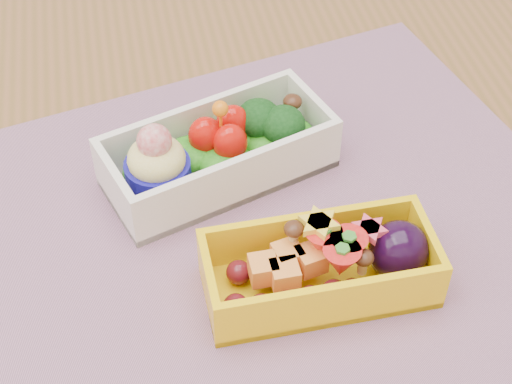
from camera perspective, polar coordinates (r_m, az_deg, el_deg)
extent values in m
cube|color=brown|center=(0.64, -4.65, -4.95)|extent=(1.20, 0.80, 0.04)
cube|color=#A4718F|center=(0.63, -0.58, -2.88)|extent=(0.60, 0.51, 0.00)
cube|color=white|center=(0.65, -2.68, 2.78)|extent=(0.20, 0.14, 0.05)
ellipsoid|color=green|center=(0.66, -2.66, 2.33)|extent=(0.18, 0.12, 0.02)
cylinder|color=#181498|center=(0.64, -6.90, 0.97)|extent=(0.05, 0.05, 0.03)
sphere|color=red|center=(0.61, -7.22, 3.59)|extent=(0.03, 0.03, 0.03)
ellipsoid|color=red|center=(0.65, -3.59, 3.99)|extent=(0.03, 0.02, 0.03)
ellipsoid|color=red|center=(0.64, -1.84, 3.49)|extent=(0.03, 0.02, 0.03)
ellipsoid|color=red|center=(0.66, -1.65, 4.85)|extent=(0.03, 0.02, 0.03)
sphere|color=orange|center=(0.63, -2.55, 5.91)|extent=(0.01, 0.01, 0.01)
ellipsoid|color=black|center=(0.66, 0.18, 5.24)|extent=(0.04, 0.04, 0.03)
ellipsoid|color=black|center=(0.66, 1.93, 4.76)|extent=(0.04, 0.04, 0.03)
ellipsoid|color=#3F2111|center=(0.67, 2.60, 6.41)|extent=(0.02, 0.02, 0.01)
cube|color=yellow|center=(0.58, 4.53, -5.42)|extent=(0.17, 0.07, 0.04)
ellipsoid|color=#5A1019|center=(0.57, 1.33, -6.76)|extent=(0.09, 0.04, 0.02)
cube|color=orange|center=(0.57, 2.13, -5.15)|extent=(0.04, 0.04, 0.02)
cone|color=red|center=(0.57, 4.74, -3.67)|extent=(0.03, 0.03, 0.03)
cone|color=red|center=(0.57, 6.50, -4.13)|extent=(0.03, 0.03, 0.03)
cone|color=red|center=(0.56, 6.03, -5.00)|extent=(0.03, 0.03, 0.03)
cylinder|color=yellow|center=(0.56, 4.48, -2.23)|extent=(0.03, 0.03, 0.01)
cylinder|color=#E53F5B|center=(0.57, 8.03, -2.63)|extent=(0.03, 0.03, 0.01)
ellipsoid|color=#3F2111|center=(0.57, 2.65, -3.67)|extent=(0.01, 0.01, 0.01)
ellipsoid|color=#3F2111|center=(0.57, 7.56, -5.13)|extent=(0.01, 0.01, 0.01)
ellipsoid|color=black|center=(0.59, 10.05, -4.11)|extent=(0.04, 0.04, 0.05)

